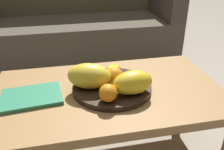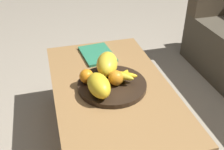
{
  "view_description": "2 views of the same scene",
  "coord_description": "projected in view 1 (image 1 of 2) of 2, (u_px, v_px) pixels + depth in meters",
  "views": [
    {
      "loc": [
        -0.19,
        -0.95,
        0.98
      ],
      "look_at": [
        0.01,
        -0.0,
        0.48
      ],
      "focal_mm": 39.75,
      "sensor_mm": 36.0,
      "label": 1
    },
    {
      "loc": [
        1.1,
        -0.3,
        1.22
      ],
      "look_at": [
        0.01,
        -0.0,
        0.48
      ],
      "focal_mm": 42.98,
      "sensor_mm": 36.0,
      "label": 2
    }
  ],
  "objects": [
    {
      "name": "fruit_bowl",
      "position": [
        112.0,
        87.0,
        1.12
      ],
      "size": [
        0.35,
        0.35,
        0.03
      ],
      "primitive_type": "cylinder",
      "color": "#2E2016",
      "rests_on": "coffee_table"
    },
    {
      "name": "banana_bunch",
      "position": [
        109.0,
        74.0,
        1.14
      ],
      "size": [
        0.15,
        0.17,
        0.06
      ],
      "color": "yellow",
      "rests_on": "fruit_bowl"
    },
    {
      "name": "orange_front",
      "position": [
        114.0,
        75.0,
        1.11
      ],
      "size": [
        0.08,
        0.08,
        0.08
      ],
      "primitive_type": "sphere",
      "color": "orange",
      "rests_on": "fruit_bowl"
    },
    {
      "name": "coffee_table",
      "position": [
        109.0,
        98.0,
        1.14
      ],
      "size": [
        1.03,
        0.6,
        0.4
      ],
      "color": "#9E7243",
      "rests_on": "ground_plane"
    },
    {
      "name": "magazine",
      "position": [
        32.0,
        97.0,
        1.05
      ],
      "size": [
        0.27,
        0.2,
        0.02
      ],
      "primitive_type": "cube",
      "rotation": [
        0.0,
        0.0,
        0.1
      ],
      "color": "#2F825C",
      "rests_on": "coffee_table"
    },
    {
      "name": "melon_smaller_beside",
      "position": [
        133.0,
        82.0,
        1.03
      ],
      "size": [
        0.18,
        0.12,
        0.1
      ],
      "primitive_type": "ellipsoid",
      "rotation": [
        0.0,
        0.0,
        0.12
      ],
      "color": "yellow",
      "rests_on": "fruit_bowl"
    },
    {
      "name": "melon_large_front",
      "position": [
        89.0,
        76.0,
        1.07
      ],
      "size": [
        0.22,
        0.17,
        0.11
      ],
      "primitive_type": "ellipsoid",
      "rotation": [
        0.0,
        0.0,
        -0.32
      ],
      "color": "yellow",
      "rests_on": "fruit_bowl"
    },
    {
      "name": "orange_left",
      "position": [
        108.0,
        93.0,
        0.98
      ],
      "size": [
        0.07,
        0.07,
        0.07
      ],
      "primitive_type": "sphere",
      "color": "orange",
      "rests_on": "fruit_bowl"
    },
    {
      "name": "couch",
      "position": [
        80.0,
        28.0,
        2.29
      ],
      "size": [
        1.7,
        0.7,
        0.9
      ],
      "color": "#4B4335",
      "rests_on": "ground_plane"
    }
  ]
}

